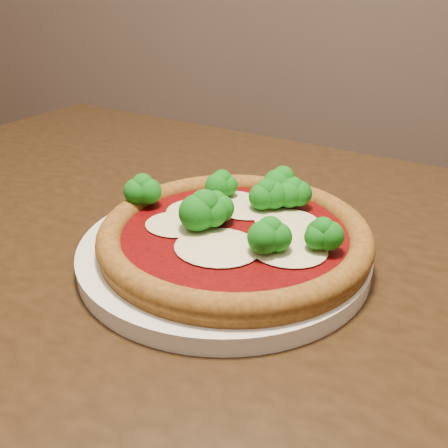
% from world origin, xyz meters
% --- Properties ---
extents(dining_table, '(1.44, 1.14, 0.75)m').
position_xyz_m(dining_table, '(0.12, 0.10, 0.66)').
color(dining_table, black).
rests_on(dining_table, floor).
extents(plate, '(0.29, 0.29, 0.02)m').
position_xyz_m(plate, '(0.11, 0.13, 0.76)').
color(plate, silver).
rests_on(plate, dining_table).
extents(pizza, '(0.27, 0.27, 0.06)m').
position_xyz_m(pizza, '(0.13, 0.14, 0.78)').
color(pizza, brown).
rests_on(pizza, plate).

